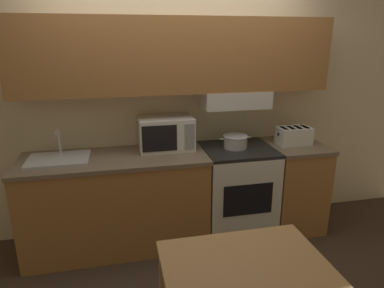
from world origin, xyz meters
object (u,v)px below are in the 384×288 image
Objects in this scene: stove_range at (236,190)px; sink_basin at (58,159)px; microwave at (166,133)px; toaster at (294,136)px; cooking_pot at (235,141)px.

sink_basin is at bearing 179.99° from stove_range.
microwave reaches higher than toaster.
stove_range is 1.74× the size of sink_basin.
sink_basin is at bearing -179.63° from cooking_pot.
cooking_pot is at bearing 178.80° from toaster.
microwave reaches higher than stove_range.
stove_range is 1.68m from sink_basin.
microwave is at bearing 169.63° from cooking_pot.
microwave is 1.25m from toaster.
toaster is at bearing -0.05° from sink_basin.
toaster is 0.65× the size of sink_basin.
sink_basin reaches higher than cooking_pot.
microwave is 1.51× the size of toaster.
cooking_pot reaches higher than stove_range.
sink_basin reaches higher than stove_range.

